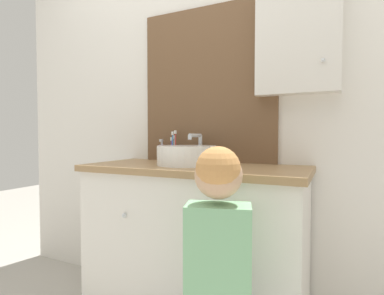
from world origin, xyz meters
name	(u,v)px	position (x,y,z in m)	size (l,w,h in m)	color
wall_back	(217,100)	(0.02, 0.62, 1.27)	(3.20, 0.18, 2.50)	silver
vanity_counter	(194,244)	(0.00, 0.33, 0.44)	(1.21, 0.54, 0.88)	silver
sink_basin	(187,155)	(-0.04, 0.34, 0.94)	(0.33, 0.38, 0.18)	white
toothbrush_holder	(174,154)	(-0.23, 0.52, 0.93)	(0.08, 0.08, 0.20)	beige
soap_dispenser	(162,152)	(-0.32, 0.52, 0.94)	(0.04, 0.04, 0.14)	#CCA3BC
child_figure	(219,261)	(0.32, -0.12, 0.58)	(0.27, 0.50, 1.01)	slate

